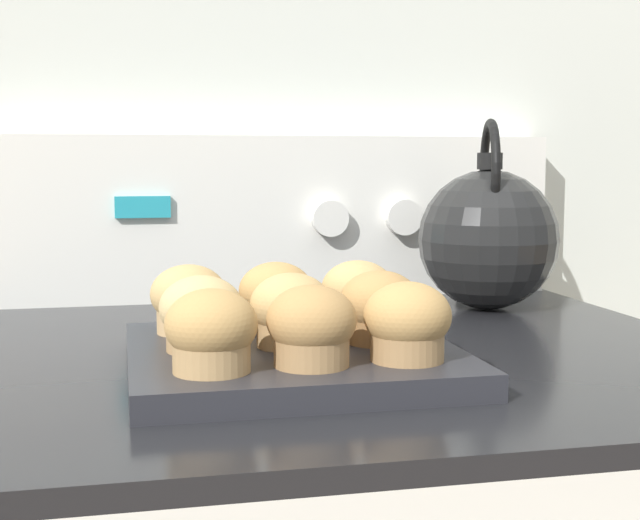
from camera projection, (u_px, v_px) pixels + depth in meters
wall_back at (265, 62)px, 1.20m from camera, size 8.00×0.05×2.40m
control_panel at (274, 217)px, 1.18m from camera, size 0.75×0.07×0.21m
muffin_pan at (291, 358)px, 0.77m from camera, size 0.28×0.28×0.02m
muffin_r0_c0 at (211, 332)px, 0.67m from camera, size 0.07×0.07×0.06m
muffin_r0_c1 at (312, 327)px, 0.69m from camera, size 0.07×0.07×0.06m
muffin_r0_c2 at (407, 323)px, 0.71m from camera, size 0.07×0.07×0.06m
muffin_r1_c0 at (201, 315)px, 0.75m from camera, size 0.07×0.07×0.06m
muffin_r1_c1 at (291, 311)px, 0.76m from camera, size 0.07×0.07×0.06m
muffin_r1_c2 at (380, 308)px, 0.78m from camera, size 0.07×0.07×0.06m
muffin_r2_c0 at (189, 300)px, 0.83m from camera, size 0.07×0.07×0.06m
muffin_r2_c1 at (276, 297)px, 0.85m from camera, size 0.07×0.07×0.06m
muffin_r2_c2 at (358, 295)px, 0.86m from camera, size 0.07×0.07×0.06m
tea_kettle at (488, 236)px, 1.09m from camera, size 0.17×0.20×0.23m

